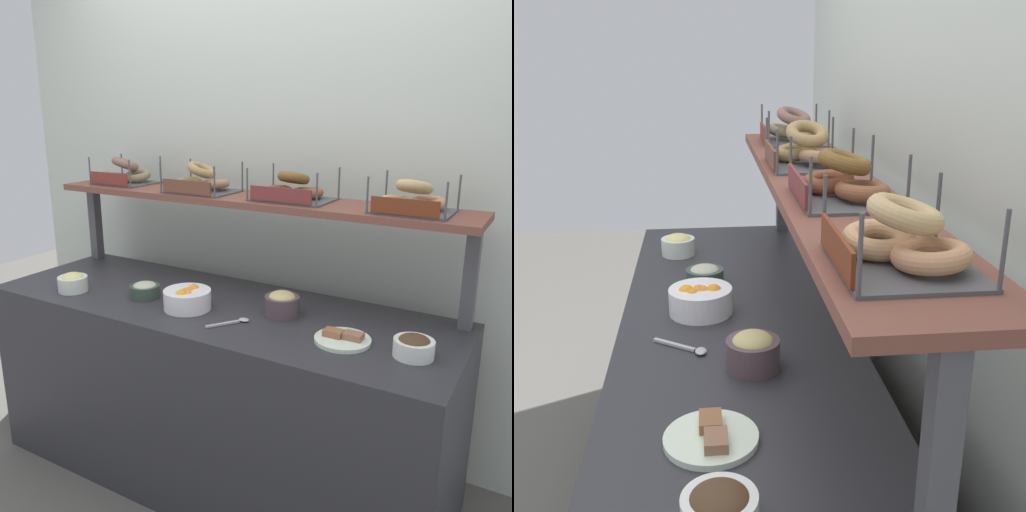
{
  "view_description": "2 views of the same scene",
  "coord_description": "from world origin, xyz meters",
  "views": [
    {
      "loc": [
        1.27,
        -1.8,
        1.68
      ],
      "look_at": [
        0.15,
        0.1,
        1.06
      ],
      "focal_mm": 38.17,
      "sensor_mm": 36.0,
      "label": 1
    },
    {
      "loc": [
        1.78,
        -0.08,
        1.66
      ],
      "look_at": [
        0.12,
        0.1,
        1.09
      ],
      "focal_mm": 44.17,
      "sensor_mm": 36.0,
      "label": 2
    }
  ],
  "objects": [
    {
      "name": "bagel_basket_poppy",
      "position": [
        -0.75,
        0.28,
        1.33
      ],
      "size": [
        0.28,
        0.24,
        0.15
      ],
      "color": "#4C4C51",
      "rests_on": "upper_shelf"
    },
    {
      "name": "serving_spoon_near_plate",
      "position": [
        0.19,
        -0.14,
        0.86
      ],
      "size": [
        0.12,
        0.15,
        0.01
      ],
      "color": "#B7B7BC",
      "rests_on": "deli_counter"
    },
    {
      "name": "back_wall",
      "position": [
        0.0,
        0.55,
        1.2
      ],
      "size": [
        3.28,
        0.06,
        2.4
      ],
      "primitive_type": "cube",
      "color": "silver",
      "rests_on": "ground_plane"
    },
    {
      "name": "bagel_basket_everything",
      "position": [
        -0.24,
        0.25,
        1.33
      ],
      "size": [
        0.31,
        0.26,
        0.15
      ],
      "color": "#4C4C51",
      "rests_on": "upper_shelf"
    },
    {
      "name": "upper_shelf",
      "position": [
        0.0,
        0.27,
        1.26
      ],
      "size": [
        2.04,
        0.32,
        0.03
      ],
      "primitive_type": "cube",
      "color": "brown",
      "rests_on": "shelf_riser_left"
    },
    {
      "name": "bowl_hummus",
      "position": [
        0.31,
        0.03,
        0.9
      ],
      "size": [
        0.14,
        0.14,
        0.1
      ],
      "color": "#554248",
      "rests_on": "deli_counter"
    },
    {
      "name": "bagel_basket_sesame",
      "position": [
        0.74,
        0.26,
        1.33
      ],
      "size": [
        0.3,
        0.26,
        0.14
      ],
      "color": "#4C4C51",
      "rests_on": "upper_shelf"
    },
    {
      "name": "bowl_chocolate_spread",
      "position": [
        0.87,
        -0.08,
        0.89
      ],
      "size": [
        0.14,
        0.14,
        0.08
      ],
      "color": "white",
      "rests_on": "deli_counter"
    },
    {
      "name": "bowl_fruit_salad",
      "position": [
        -0.07,
        -0.1,
        0.9
      ],
      "size": [
        0.2,
        0.2,
        0.1
      ],
      "color": "white",
      "rests_on": "deli_counter"
    },
    {
      "name": "shelf_riser_right",
      "position": [
        0.98,
        0.27,
        1.05
      ],
      "size": [
        0.05,
        0.05,
        0.4
      ],
      "primitive_type": "cube",
      "color": "#4C4C51",
      "rests_on": "deli_counter"
    },
    {
      "name": "deli_counter",
      "position": [
        0.0,
        0.0,
        0.42
      ],
      "size": [
        2.08,
        0.7,
        0.85
      ],
      "primitive_type": "cube",
      "color": "#2D2D33",
      "rests_on": "ground_plane"
    },
    {
      "name": "bagel_basket_cinnamon_raisin",
      "position": [
        0.23,
        0.27,
        1.32
      ],
      "size": [
        0.33,
        0.26,
        0.14
      ],
      "color": "#4C4C51",
      "rests_on": "upper_shelf"
    },
    {
      "name": "shelf_riser_left",
      "position": [
        -0.98,
        0.27,
        1.05
      ],
      "size": [
        0.05,
        0.05,
        0.4
      ],
      "primitive_type": "cube",
      "color": "#4C4C51",
      "rests_on": "deli_counter"
    },
    {
      "name": "bowl_egg_salad",
      "position": [
        -0.66,
        -0.19,
        0.89
      ],
      "size": [
        0.13,
        0.13,
        0.09
      ],
      "color": "silver",
      "rests_on": "deli_counter"
    },
    {
      "name": "serving_plate_white",
      "position": [
        0.62,
        -0.08,
        0.86
      ],
      "size": [
        0.21,
        0.21,
        0.04
      ],
      "color": "white",
      "rests_on": "deli_counter"
    },
    {
      "name": "bowl_tuna_salad",
      "position": [
        -0.32,
        -0.09,
        0.89
      ],
      "size": [
        0.13,
        0.13,
        0.07
      ],
      "color": "#384A3D",
      "rests_on": "deli_counter"
    }
  ]
}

